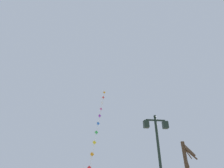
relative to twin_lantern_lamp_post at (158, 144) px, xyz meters
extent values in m
cylinder|color=#1E2D23|center=(0.00, 0.00, -1.07)|extent=(0.14, 0.14, 5.09)
sphere|color=#1E2D23|center=(0.00, 0.00, 1.55)|extent=(0.16, 0.16, 0.16)
cube|color=#1E2D23|center=(0.00, 0.00, 1.32)|extent=(1.11, 0.08, 0.08)
cube|color=#1E2D23|center=(-0.56, 0.00, 1.07)|extent=(0.28, 0.28, 0.40)
cube|color=beige|center=(-0.56, 0.00, 1.07)|extent=(0.19, 0.19, 0.30)
cube|color=#1E2D23|center=(0.56, 0.00, 1.07)|extent=(0.28, 0.28, 0.40)
cube|color=beige|center=(0.56, 0.00, 1.07)|extent=(0.19, 0.19, 0.30)
cylinder|color=silver|center=(-3.26, 8.31, 0.10)|extent=(0.23, 0.93, 1.27)
cylinder|color=silver|center=(-3.05, 9.22, 1.37)|extent=(0.23, 0.93, 1.27)
cylinder|color=silver|center=(-2.84, 10.13, 2.63)|extent=(0.23, 0.93, 1.27)
cylinder|color=silver|center=(-2.63, 11.04, 3.89)|extent=(0.23, 0.93, 1.27)
cylinder|color=silver|center=(-2.42, 11.95, 5.15)|extent=(0.23, 0.93, 1.27)
cylinder|color=silver|center=(-2.22, 12.85, 6.41)|extent=(0.23, 0.93, 1.27)
cylinder|color=silver|center=(-2.01, 13.76, 7.67)|extent=(0.23, 0.93, 1.27)
cylinder|color=silver|center=(-1.80, 14.67, 8.93)|extent=(0.23, 0.93, 1.27)
cylinder|color=silver|center=(-1.59, 15.58, 10.19)|extent=(0.23, 0.93, 1.27)
cube|color=red|center=(-3.36, 7.86, -0.53)|extent=(0.40, 0.05, 0.40)
cube|color=orange|center=(-3.15, 8.77, 0.74)|extent=(0.38, 0.17, 0.40)
cylinder|color=orange|center=(-3.15, 8.77, 0.43)|extent=(0.03, 0.04, 0.30)
cube|color=yellow|center=(-2.94, 9.68, 2.00)|extent=(0.39, 0.12, 0.40)
cylinder|color=yellow|center=(-2.94, 9.68, 1.71)|extent=(0.03, 0.05, 0.27)
cube|color=green|center=(-2.74, 10.58, 3.26)|extent=(0.40, 0.04, 0.40)
cylinder|color=green|center=(-2.74, 10.58, 3.00)|extent=(0.02, 0.04, 0.21)
cube|color=blue|center=(-2.53, 11.49, 4.52)|extent=(0.38, 0.17, 0.40)
cylinder|color=blue|center=(-2.53, 11.49, 4.21)|extent=(0.03, 0.05, 0.30)
cube|color=purple|center=(-2.32, 12.40, 5.78)|extent=(0.38, 0.16, 0.40)
cylinder|color=purple|center=(-2.32, 12.40, 5.52)|extent=(0.02, 0.03, 0.21)
cube|color=pink|center=(-2.11, 13.31, 7.04)|extent=(0.38, 0.16, 0.40)
cylinder|color=pink|center=(-2.11, 13.31, 6.74)|extent=(0.03, 0.04, 0.30)
cube|color=white|center=(-1.90, 14.22, 8.30)|extent=(0.40, 0.03, 0.40)
cylinder|color=white|center=(-1.90, 14.22, 8.04)|extent=(0.02, 0.03, 0.23)
cube|color=red|center=(-1.69, 15.13, 9.56)|extent=(0.39, 0.14, 0.40)
cylinder|color=red|center=(-1.69, 15.13, 9.31)|extent=(0.02, 0.03, 0.19)
cube|color=orange|center=(-1.49, 16.03, 10.82)|extent=(0.38, 0.17, 0.40)
cylinder|color=orange|center=(-1.49, 16.03, 10.52)|extent=(0.03, 0.04, 0.30)
cylinder|color=#4C3826|center=(3.78, 3.67, 0.18)|extent=(1.13, 0.39, 0.84)
cylinder|color=#4C3826|center=(3.57, 3.41, 0.27)|extent=(0.74, 0.39, 0.78)
cylinder|color=#4C3826|center=(3.72, 3.93, 0.25)|extent=(0.99, 0.86, 0.74)
cylinder|color=#4C3826|center=(3.15, 3.18, -0.35)|extent=(0.34, 0.81, 1.03)
cylinder|color=#4C3826|center=(3.29, 2.92, 0.34)|extent=(0.17, 1.31, 1.08)
camera|label=1|loc=(-3.83, -9.94, -2.04)|focal=30.42mm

